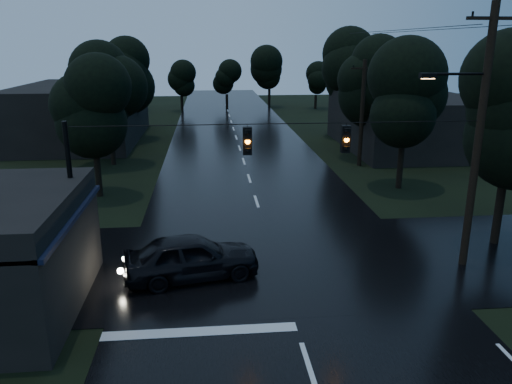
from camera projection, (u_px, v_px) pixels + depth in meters
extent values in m
cube|color=black|center=(244.00, 162.00, 37.59)|extent=(12.00, 120.00, 0.02)
cube|color=black|center=(275.00, 261.00, 20.42)|extent=(60.00, 9.00, 0.02)
cube|color=black|center=(73.00, 217.00, 16.00)|extent=(0.30, 7.00, 0.15)
cylinder|color=black|center=(44.00, 313.00, 13.61)|extent=(0.10, 0.10, 3.00)
cylinder|color=black|center=(92.00, 233.00, 19.33)|extent=(0.10, 0.10, 3.00)
cube|color=#FFDB66|center=(61.00, 256.00, 14.77)|extent=(0.06, 1.60, 0.50)
cube|color=#FFDB66|center=(82.00, 225.00, 17.35)|extent=(0.06, 1.20, 0.50)
cube|color=black|center=(406.00, 122.00, 42.05)|extent=(10.00, 14.00, 4.40)
cube|color=black|center=(82.00, 113.00, 45.14)|extent=(10.00, 16.00, 5.00)
cylinder|color=black|center=(478.00, 142.00, 18.72)|extent=(0.30, 0.30, 10.00)
cube|color=black|center=(494.00, 18.00, 17.46)|extent=(2.00, 0.12, 0.12)
cylinder|color=black|center=(458.00, 74.00, 17.90)|extent=(2.20, 0.10, 0.10)
cube|color=black|center=(428.00, 76.00, 17.82)|extent=(0.60, 0.25, 0.18)
cube|color=#FFB266|center=(428.00, 78.00, 17.85)|extent=(0.45, 0.18, 0.03)
cylinder|color=black|center=(362.00, 114.00, 35.37)|extent=(0.30, 0.30, 7.50)
cube|color=black|center=(365.00, 68.00, 34.46)|extent=(2.00, 0.12, 0.12)
cylinder|color=black|center=(73.00, 204.00, 17.92)|extent=(0.18, 0.18, 6.00)
cylinder|color=black|center=(281.00, 124.00, 17.81)|extent=(15.00, 0.03, 0.03)
cube|color=black|center=(247.00, 141.00, 17.87)|extent=(0.32, 0.25, 1.00)
sphere|color=orange|center=(248.00, 142.00, 17.73)|extent=(0.18, 0.18, 0.18)
cube|color=black|center=(346.00, 139.00, 18.20)|extent=(0.32, 0.25, 1.00)
sphere|color=orange|center=(347.00, 140.00, 18.05)|extent=(0.18, 0.18, 0.18)
cylinder|color=black|center=(498.00, 213.00, 21.88)|extent=(0.36, 0.36, 2.80)
sphere|color=black|center=(509.00, 137.00, 20.91)|extent=(4.48, 4.48, 4.48)
cylinder|color=black|center=(98.00, 176.00, 28.79)|extent=(0.36, 0.36, 2.45)
sphere|color=black|center=(93.00, 124.00, 27.94)|extent=(3.92, 3.92, 3.92)
sphere|color=black|center=(92.00, 105.00, 27.64)|extent=(3.92, 3.92, 3.92)
sphere|color=black|center=(90.00, 86.00, 27.34)|extent=(3.92, 3.92, 3.92)
cylinder|color=black|center=(112.00, 147.00, 36.34)|extent=(0.36, 0.36, 2.62)
sphere|color=black|center=(109.00, 103.00, 35.43)|extent=(4.20, 4.20, 4.20)
sphere|color=black|center=(107.00, 87.00, 35.11)|extent=(4.20, 4.20, 4.20)
sphere|color=black|center=(106.00, 70.00, 34.78)|extent=(4.20, 4.20, 4.20)
cylinder|color=black|center=(125.00, 125.00, 45.80)|extent=(0.36, 0.36, 2.80)
sphere|color=black|center=(122.00, 87.00, 44.83)|extent=(4.48, 4.48, 4.48)
sphere|color=black|center=(121.00, 73.00, 44.48)|extent=(4.48, 4.48, 4.48)
sphere|color=black|center=(120.00, 59.00, 44.14)|extent=(4.48, 4.48, 4.48)
cylinder|color=black|center=(400.00, 167.00, 30.40)|extent=(0.36, 0.36, 2.62)
sphere|color=black|center=(405.00, 115.00, 29.49)|extent=(4.20, 4.20, 4.20)
sphere|color=black|center=(406.00, 96.00, 29.17)|extent=(4.20, 4.20, 4.20)
sphere|color=black|center=(408.00, 76.00, 28.85)|extent=(4.20, 4.20, 4.20)
cylinder|color=black|center=(369.00, 141.00, 38.06)|extent=(0.36, 0.36, 2.80)
sphere|color=black|center=(372.00, 96.00, 37.09)|extent=(4.48, 4.48, 4.48)
sphere|color=black|center=(373.00, 80.00, 36.75)|extent=(4.48, 4.48, 4.48)
sphere|color=black|center=(374.00, 63.00, 36.41)|extent=(4.48, 4.48, 4.48)
cylinder|color=black|center=(343.00, 120.00, 47.63)|extent=(0.36, 0.36, 2.97)
sphere|color=black|center=(344.00, 82.00, 46.60)|extent=(4.76, 4.76, 4.76)
sphere|color=black|center=(345.00, 68.00, 46.23)|extent=(4.76, 4.76, 4.76)
sphere|color=black|center=(346.00, 54.00, 45.87)|extent=(4.76, 4.76, 4.76)
imported|color=black|center=(192.00, 257.00, 18.73)|extent=(5.36, 3.00, 1.72)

